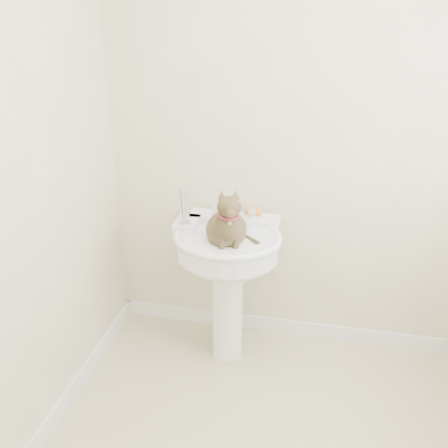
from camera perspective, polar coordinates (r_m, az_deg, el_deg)
The scene contains 8 objects.
wall_back at distance 2.56m, azimuth 10.03°, elevation 10.32°, with size 2.20×0.00×2.50m, color beige, non-canonical shape.
baseboard_back at distance 3.06m, azimuth 8.39°, elevation -12.18°, with size 2.20×0.02×0.09m, color white.
baseboard_left at distance 2.55m, azimuth -21.28°, elevation -22.83°, with size 0.02×2.20×0.09m, color white.
pedestal_sink at distance 2.54m, azimuth 0.40°, elevation -4.20°, with size 0.59×0.58×0.81m.
faucet at distance 2.58m, azimuth 1.11°, elevation 1.51°, with size 0.28×0.12×0.14m.
soap_bar at distance 2.65m, azimuth 3.57°, elevation 1.50°, with size 0.09×0.06×0.03m, color orange.
toothbrush_cup at distance 2.52m, azimuth -4.80°, elevation 1.10°, with size 0.07×0.07×0.18m.
cat at distance 2.38m, azimuth 0.33°, elevation -0.28°, with size 0.23×0.29×0.42m.
Camera 1 is at (0.07, -1.39, 1.84)m, focal length 38.00 mm.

